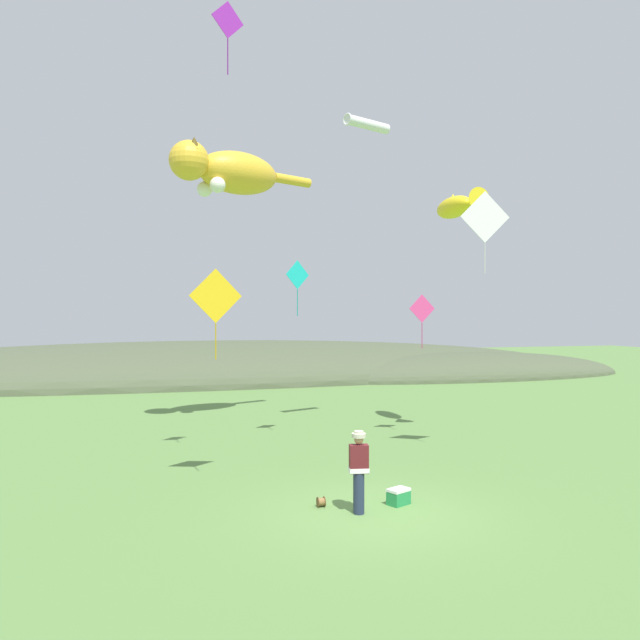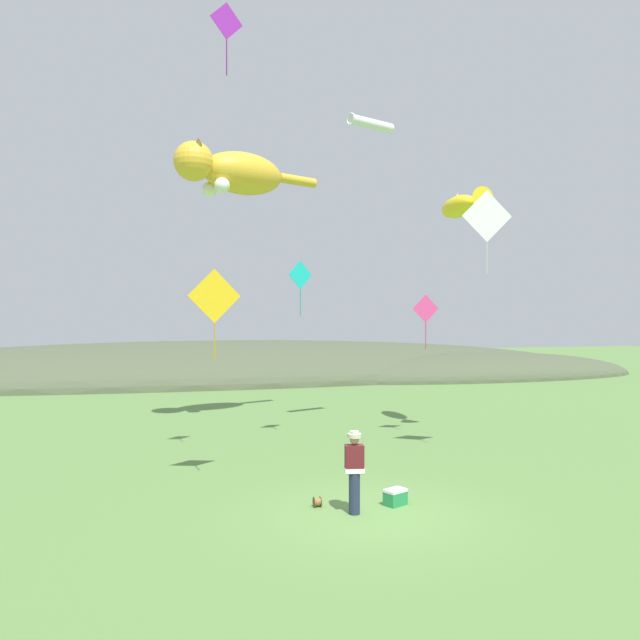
{
  "view_description": "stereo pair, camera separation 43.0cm",
  "coord_description": "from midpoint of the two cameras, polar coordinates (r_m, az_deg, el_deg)",
  "views": [
    {
      "loc": [
        -4.94,
        -12.35,
        4.25
      ],
      "look_at": [
        0.0,
        4.0,
        4.12
      ],
      "focal_mm": 35.0,
      "sensor_mm": 36.0,
      "label": 1
    },
    {
      "loc": [
        -4.53,
        -12.47,
        4.25
      ],
      "look_at": [
        0.0,
        4.0,
        4.12
      ],
      "focal_mm": 35.0,
      "sensor_mm": 36.0,
      "label": 2
    }
  ],
  "objects": [
    {
      "name": "kite_tube_streamer",
      "position": [
        23.41,
        5.19,
        17.44
      ],
      "size": [
        1.95,
        1.07,
        0.44
      ],
      "color": "white"
    },
    {
      "name": "kite_diamond_gold",
      "position": [
        15.65,
        -8.85,
        2.13
      ],
      "size": [
        1.33,
        0.25,
        2.25
      ],
      "color": "yellow"
    },
    {
      "name": "ground_plane",
      "position": [
        13.95,
        5.5,
        -17.31
      ],
      "size": [
        120.0,
        120.0,
        0.0
      ],
      "primitive_type": "plane",
      "color": "#5B8442"
    },
    {
      "name": "kite_diamond_pink",
      "position": [
        21.87,
        10.2,
        0.97
      ],
      "size": [
        0.98,
        0.06,
        1.88
      ],
      "color": "#E53F8C"
    },
    {
      "name": "kite_fish_windsock",
      "position": [
        23.01,
        13.42,
        10.19
      ],
      "size": [
        0.87,
        2.89,
        0.89
      ],
      "color": "yellow"
    },
    {
      "name": "kite_giant_cat",
      "position": [
        24.54,
        -7.48,
        13.25
      ],
      "size": [
        5.91,
        3.03,
        1.9
      ],
      "color": "gold"
    },
    {
      "name": "kite_diamond_teal",
      "position": [
        21.0,
        -1.22,
        4.08
      ],
      "size": [
        0.9,
        0.4,
        1.87
      ],
      "color": "#19BFBF"
    },
    {
      "name": "distant_hill_ridge",
      "position": [
        43.32,
        -6.07,
        -5.21
      ],
      "size": [
        58.56,
        16.61,
        5.02
      ],
      "color": "#4C563D",
      "rests_on": "ground"
    },
    {
      "name": "picnic_cooler",
      "position": [
        14.61,
        7.77,
        -15.74
      ],
      "size": [
        0.58,
        0.5,
        0.36
      ],
      "color": "#268C4C",
      "rests_on": "ground"
    },
    {
      "name": "kite_spool",
      "position": [
        14.38,
        0.64,
        -16.29
      ],
      "size": [
        0.16,
        0.23,
        0.23
      ],
      "color": "olive",
      "rests_on": "ground"
    },
    {
      "name": "festival_attendant",
      "position": [
        13.72,
        4.09,
        -13.47
      ],
      "size": [
        0.46,
        0.33,
        1.77
      ],
      "color": "#232D47",
      "rests_on": "ground"
    },
    {
      "name": "kite_diamond_violet",
      "position": [
        17.4,
        -7.76,
        25.39
      ],
      "size": [
        0.86,
        0.38,
        1.83
      ],
      "color": "purple"
    },
    {
      "name": "kite_diamond_white",
      "position": [
        18.87,
        15.66,
        9.08
      ],
      "size": [
        1.48,
        0.24,
        2.39
      ],
      "color": "white"
    }
  ]
}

